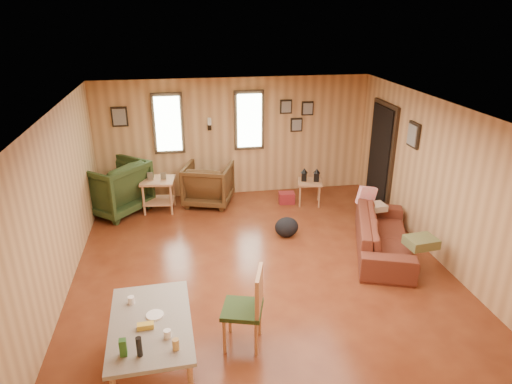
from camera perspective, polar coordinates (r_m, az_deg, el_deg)
room at (r=6.78m, az=1.59°, el=0.91°), size 5.54×6.04×2.44m
sofa at (r=7.51m, az=15.74°, el=-4.54°), size 1.23×2.10×0.79m
recliner_brown at (r=9.04m, az=-5.98°, el=1.23°), size 1.09×1.06×0.90m
recliner_green at (r=9.00m, az=-17.46°, el=0.88°), size 1.46×1.47×1.10m
end_table at (r=8.89m, az=-12.09°, el=0.35°), size 0.67×0.62×0.78m
side_table at (r=9.02m, az=6.77°, el=1.52°), size 0.57×0.57×0.74m
cooler at (r=9.15m, az=3.85°, el=-0.73°), size 0.33×0.25×0.22m
backpack at (r=7.82m, az=3.84°, el=-4.39°), size 0.44×0.35×0.35m
sofa_pillows at (r=7.61m, az=16.80°, el=-3.35°), size 0.62×1.85×0.38m
dining_table at (r=4.96m, az=-13.02°, el=-16.18°), size 0.87×1.39×0.89m
dining_chair at (r=5.29m, az=-0.89°, el=-13.87°), size 0.55×0.55×0.99m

